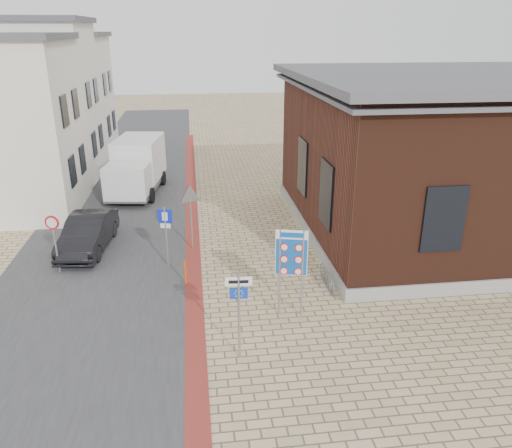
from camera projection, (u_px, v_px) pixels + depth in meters
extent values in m
plane|color=tan|center=(261.00, 325.00, 15.20)|extent=(120.00, 120.00, 0.00)
cube|color=#38383A|center=(129.00, 188.00, 28.40)|extent=(7.00, 60.00, 0.02)
cube|color=maroon|center=(192.00, 215.00, 24.20)|extent=(0.60, 40.00, 0.02)
cube|color=gray|center=(436.00, 222.00, 22.66)|extent=(12.15, 12.15, 0.50)
cube|color=#411F15|center=(445.00, 152.00, 21.48)|extent=(12.00, 12.00, 6.00)
cube|color=#515156|center=(456.00, 76.00, 20.34)|extent=(13.00, 13.00, 0.30)
cube|color=#515156|center=(455.00, 86.00, 20.48)|extent=(12.70, 12.70, 0.15)
cube|color=black|center=(327.00, 194.00, 18.24)|extent=(0.12, 1.60, 2.40)
cube|color=black|center=(303.00, 166.00, 21.94)|extent=(0.12, 1.60, 2.40)
cube|color=black|center=(444.00, 219.00, 15.81)|extent=(1.40, 0.12, 2.20)
cube|color=black|center=(72.00, 171.00, 23.49)|extent=(0.10, 1.10, 1.40)
cube|color=black|center=(82.00, 159.00, 25.71)|extent=(0.10, 1.10, 1.40)
cube|color=black|center=(64.00, 111.00, 22.47)|extent=(0.10, 1.10, 1.40)
cube|color=black|center=(75.00, 104.00, 24.69)|extent=(0.10, 1.10, 1.40)
cube|color=white|center=(31.00, 104.00, 28.92)|extent=(7.00, 6.00, 8.80)
cube|color=#515156|center=(17.00, 19.00, 27.27)|extent=(7.40, 6.40, 0.30)
cube|color=black|center=(94.00, 144.00, 29.03)|extent=(0.10, 1.10, 1.40)
cube|color=black|center=(101.00, 136.00, 31.25)|extent=(0.10, 1.10, 1.40)
cube|color=black|center=(88.00, 95.00, 28.02)|extent=(0.10, 1.10, 1.40)
cube|color=black|center=(96.00, 90.00, 30.23)|extent=(0.10, 1.10, 1.40)
cube|color=white|center=(57.00, 98.00, 34.61)|extent=(7.00, 6.00, 8.00)
cube|color=#515156|center=(48.00, 34.00, 33.11)|extent=(7.40, 6.40, 0.30)
cube|color=black|center=(109.00, 126.00, 34.58)|extent=(0.10, 1.10, 1.40)
cube|color=black|center=(114.00, 120.00, 36.80)|extent=(0.10, 1.10, 1.40)
cube|color=black|center=(105.00, 84.00, 33.56)|extent=(0.10, 1.10, 1.40)
cube|color=black|center=(110.00, 81.00, 35.78)|extent=(0.10, 1.10, 1.40)
torus|color=slate|center=(332.00, 287.00, 16.90)|extent=(0.04, 0.60, 0.60)
torus|color=slate|center=(329.00, 283.00, 17.18)|extent=(0.04, 0.60, 0.60)
torus|color=slate|center=(327.00, 279.00, 17.45)|extent=(0.04, 0.60, 0.60)
torus|color=slate|center=(325.00, 275.00, 17.73)|extent=(0.04, 0.60, 0.60)
torus|color=slate|center=(323.00, 271.00, 18.01)|extent=(0.04, 0.60, 0.60)
cube|color=slate|center=(327.00, 285.00, 17.55)|extent=(0.08, 1.60, 0.04)
imported|color=black|center=(88.00, 233.00, 20.22)|extent=(1.95, 4.47, 1.43)
cube|color=slate|center=(138.00, 185.00, 27.32)|extent=(2.87, 5.73, 0.25)
cube|color=white|center=(128.00, 181.00, 25.23)|extent=(2.35, 2.01, 1.62)
cube|color=black|center=(123.00, 179.00, 24.41)|extent=(1.92, 0.35, 0.81)
cube|color=white|center=(139.00, 158.00, 27.69)|extent=(2.72, 3.93, 2.23)
cylinder|color=black|center=(110.00, 195.00, 25.83)|extent=(0.36, 0.84, 0.81)
cylinder|color=black|center=(151.00, 195.00, 25.81)|extent=(0.36, 0.84, 0.81)
cylinder|color=black|center=(126.00, 178.00, 28.86)|extent=(0.36, 0.84, 0.81)
cylinder|color=black|center=(163.00, 178.00, 28.84)|extent=(0.36, 0.84, 0.81)
cylinder|color=gray|center=(280.00, 273.00, 15.30)|extent=(0.07, 0.07, 2.88)
cylinder|color=gray|center=(302.00, 274.00, 15.23)|extent=(0.07, 0.07, 2.88)
cube|color=white|center=(291.00, 253.00, 15.01)|extent=(0.96, 0.28, 1.48)
cube|color=#0E50AD|center=(291.00, 253.00, 15.01)|extent=(0.93, 0.28, 1.44)
cube|color=white|center=(292.00, 235.00, 14.80)|extent=(0.93, 0.28, 0.28)
cylinder|color=gray|center=(239.00, 316.00, 13.25)|extent=(0.07, 0.07, 2.63)
cube|color=white|center=(239.00, 281.00, 12.87)|extent=(0.71, 0.08, 0.25)
cube|color=#0F38B7|center=(239.00, 293.00, 13.00)|extent=(0.48, 0.07, 0.32)
cylinder|color=gray|center=(166.00, 238.00, 18.58)|extent=(0.07, 0.07, 2.37)
cube|color=#0F21B4|center=(165.00, 216.00, 18.27)|extent=(0.52, 0.16, 0.52)
cube|color=white|center=(166.00, 226.00, 18.41)|extent=(0.38, 0.13, 0.17)
cylinder|color=gray|center=(191.00, 219.00, 20.03)|extent=(0.07, 0.07, 2.63)
cylinder|color=gray|center=(56.00, 245.00, 18.13)|extent=(0.07, 0.07, 2.24)
cylinder|color=red|center=(52.00, 222.00, 17.81)|extent=(0.52, 0.15, 0.53)
cylinder|color=#D5490B|center=(185.00, 273.00, 17.47)|extent=(0.10, 0.10, 0.91)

